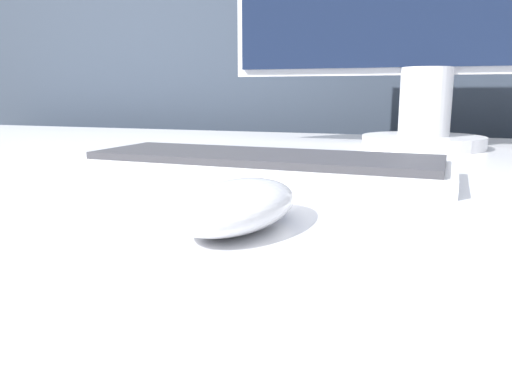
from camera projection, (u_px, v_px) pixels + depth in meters
name	position (u px, v px, depth m)	size (l,w,h in m)	color
partition_panel	(359.00, 169.00, 1.25)	(5.00, 0.03, 1.21)	#333D4C
computer_mouse_near	(238.00, 205.00, 0.34)	(0.08, 0.13, 0.03)	white
keyboard	(263.00, 164.00, 0.56)	(0.42, 0.16, 0.02)	white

